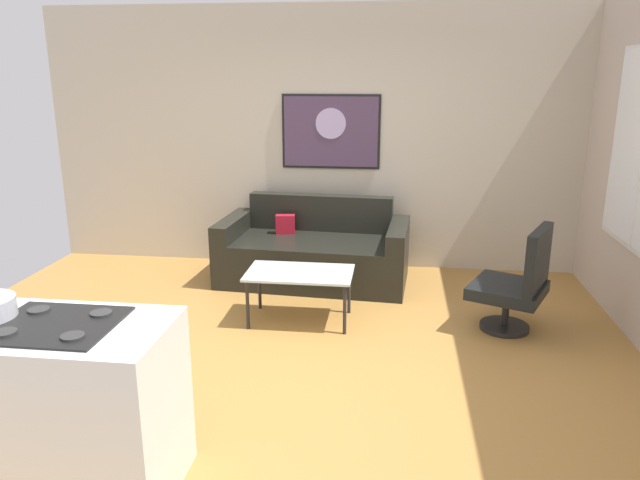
% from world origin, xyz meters
% --- Properties ---
extents(ground, '(6.40, 6.40, 0.04)m').
position_xyz_m(ground, '(0.00, 0.00, -0.02)').
color(ground, '#A67538').
extents(back_wall, '(6.40, 0.05, 2.80)m').
position_xyz_m(back_wall, '(0.00, 2.42, 1.40)').
color(back_wall, '#BBB19E').
rests_on(back_wall, ground).
extents(couch, '(1.97, 1.07, 0.84)m').
position_xyz_m(couch, '(-0.16, 1.82, 0.29)').
color(couch, black).
rests_on(couch, ground).
extents(coffee_table, '(0.91, 0.55, 0.45)m').
position_xyz_m(coffee_table, '(-0.14, 0.75, 0.41)').
color(coffee_table, silver).
rests_on(coffee_table, ground).
extents(armchair, '(0.76, 0.77, 0.91)m').
position_xyz_m(armchair, '(1.69, 0.76, 0.43)').
color(armchair, black).
rests_on(armchair, ground).
extents(kitchen_counter, '(1.74, 0.66, 0.94)m').
position_xyz_m(kitchen_counter, '(-1.29, -1.56, 0.46)').
color(kitchen_counter, silver).
rests_on(kitchen_counter, ground).
extents(wall_painting, '(1.06, 0.03, 0.79)m').
position_xyz_m(wall_painting, '(-0.05, 2.38, 1.49)').
color(wall_painting, black).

